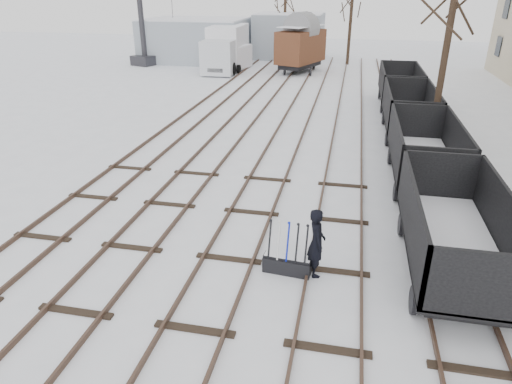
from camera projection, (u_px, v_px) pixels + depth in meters
ground at (229, 260)px, 13.07m from camera, size 120.00×120.00×0.00m
tracks at (293, 126)px, 25.21m from camera, size 13.90×52.00×0.16m
shed_left at (197, 40)px, 46.71m from camera, size 10.00×8.00×4.10m
shed_right at (289, 35)px, 48.50m from camera, size 7.00×6.00×4.50m
ground_frame at (287, 263)px, 12.38m from camera, size 1.33×0.54×1.49m
worker at (317, 242)px, 12.05m from camera, size 0.62×0.80×1.94m
freight_wagon_a at (452, 243)px, 12.09m from camera, size 2.40×6.00×2.45m
freight_wagon_b at (423, 160)px, 17.79m from camera, size 2.40×6.00×2.45m
freight_wagon_c at (408, 118)px, 23.49m from camera, size 2.40×6.00×2.45m
freight_wagon_d at (399, 92)px, 29.19m from camera, size 2.40×6.00×2.45m
box_van_wagon at (301, 46)px, 40.07m from camera, size 4.38×5.80×3.95m
lorry at (226, 48)px, 41.42m from camera, size 2.97×8.51×3.82m
panel_van at (232, 58)px, 41.49m from camera, size 2.80×5.06×2.11m
crane at (144, 36)px, 43.80m from camera, size 2.63×6.16×10.32m
tree_near at (443, 65)px, 19.83m from camera, size 0.30×0.30×7.98m
tree_far_left at (285, 28)px, 48.99m from camera, size 0.30×0.30×5.87m
tree_far_right at (350, 27)px, 43.60m from camera, size 0.30×0.30×6.93m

